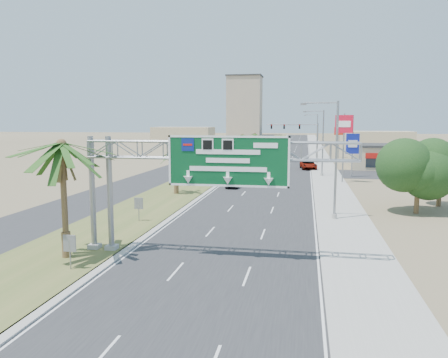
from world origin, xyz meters
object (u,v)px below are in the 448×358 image
Objects in this scene: signal_mast at (307,139)px; car_right_lane at (308,165)px; pole_sign_blue at (353,145)px; car_left_lane at (234,182)px; car_mid_lane at (268,165)px; car_far at (268,155)px; store_building at (403,157)px; palm_near at (61,145)px; pole_sign_red_far at (339,133)px; pole_sign_red_near at (344,128)px; sign_gantry at (204,159)px.

signal_mast is 1.85× the size of car_right_lane.
car_right_lane is at bearing 122.37° from pole_sign_blue.
pole_sign_blue is at bearing 45.25° from car_left_lane.
car_mid_lane is 0.93× the size of car_far.
car_far is (-25.48, 17.81, -1.30)m from store_building.
store_building is (16.83, -5.97, -2.85)m from signal_mast.
store_building is at bearing 51.39° from car_left_lane.
palm_near reaches higher than car_right_lane.
store_building is 2.48× the size of pole_sign_red_far.
store_building is at bearing 54.17° from pole_sign_blue.
pole_sign_red_near is (13.47, -38.35, 6.70)m from car_far.
sign_gantry is at bearing -107.08° from pole_sign_blue.
car_right_lane is at bearing -67.14° from car_far.
car_mid_lane is at bearing 90.50° from sign_gantry.
car_left_lane is 0.43× the size of pole_sign_red_near.
store_building is 23.70m from pole_sign_red_far.
car_left_lane is 45.37m from car_far.
signal_mast is at bearing -115.10° from pole_sign_red_far.
car_mid_lane reaches higher than car_left_lane.
pole_sign_red_far is at bearing 13.13° from car_far.
car_far is at bearing -167.41° from pole_sign_red_far.
pole_sign_red_near is (-12.01, -20.54, 5.40)m from store_building.
car_right_lane is at bearing 72.86° from car_left_lane.
pole_sign_blue is (12.90, 42.00, -1.25)m from sign_gantry.
sign_gantry is at bearing -103.90° from car_right_lane.
palm_near is at bearing -117.13° from pole_sign_red_near.
car_far is 0.72× the size of pole_sign_blue.
sign_gantry is 3.47× the size of car_far.
pole_sign_red_near is (13.83, 7.02, 6.72)m from car_left_lane.
pole_sign_red_near reaches higher than pole_sign_red_far.
pole_sign_red_far is (6.88, 25.42, 4.90)m from car_right_lane.
car_left_lane is (-9.02, -33.54, -4.17)m from signal_mast.
car_mid_lane is 30.56m from pole_sign_red_far.
store_building reaches higher than car_far.
store_building is at bearing -65.74° from pole_sign_red_far.
palm_near is 56.24m from car_right_lane.
pole_sign_red_near is at bearing -70.11° from car_far.
pole_sign_red_far reaches higher than car_far.
pole_sign_red_near is (19.19, 37.46, 0.47)m from palm_near.
car_left_lane is (5.35, 30.44, -6.25)m from palm_near.
signal_mast is at bearing 85.16° from car_right_lane.
palm_near is 65.60m from signal_mast.
car_left_lane is at bearing 95.58° from sign_gantry.
pole_sign_red_far is (15.85, 3.54, 4.97)m from car_far.
car_left_lane is at bearing -108.35° from pole_sign_red_far.
car_far is at bearing 105.60° from car_right_lane.
palm_near is 0.81× the size of signal_mast.
palm_near is 1.73× the size of car_far.
pole_sign_blue reaches higher than car_mid_lane.
palm_near is 2.09× the size of car_left_lane.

